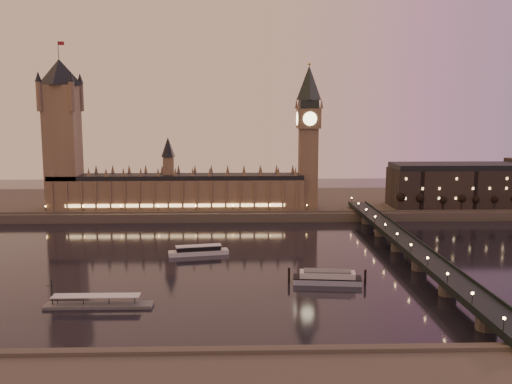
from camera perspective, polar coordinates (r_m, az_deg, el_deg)
ground at (r=295.99m, az=-2.54°, el=-6.92°), size 700.00×700.00×0.00m
far_embankment at (r=457.45m, az=1.52°, el=-1.10°), size 560.00×130.00×6.00m
palace_of_westminster at (r=412.85m, az=-7.89°, el=0.43°), size 180.00×26.62×52.00m
victoria_tower at (r=425.42m, az=-18.83°, el=6.26°), size 31.68×31.68×118.00m
big_ben at (r=409.82m, az=5.27°, el=6.35°), size 17.68×17.68×104.00m
westminster_bridge at (r=307.15m, az=14.89°, el=-5.57°), size 13.20×260.00×15.30m
city_block at (r=461.32m, az=22.70°, el=0.75°), size 155.00×45.00×34.00m
bare_tree_0 at (r=416.10m, az=14.47°, el=-0.76°), size 5.30×5.30×10.77m
bare_tree_1 at (r=420.03m, az=16.23°, el=-0.75°), size 5.30×5.30×10.77m
bare_tree_2 at (r=424.34m, az=17.95°, el=-0.73°), size 5.30×5.30×10.77m
bare_tree_3 at (r=429.03m, az=19.64°, el=-0.72°), size 5.30×5.30×10.77m
bare_tree_4 at (r=434.09m, az=21.29°, el=-0.70°), size 5.30×5.30×10.77m
bare_tree_5 at (r=439.50m, az=22.90°, el=-0.69°), size 5.30×5.30×10.77m
cruise_boat_a at (r=309.30m, az=-5.76°, el=-5.85°), size 32.67×13.01×5.11m
moored_barge at (r=260.48m, az=7.13°, el=-8.48°), size 34.97×11.98×6.45m
pontoon_pier at (r=238.05m, az=-15.49°, el=-10.73°), size 42.49×7.08×11.33m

